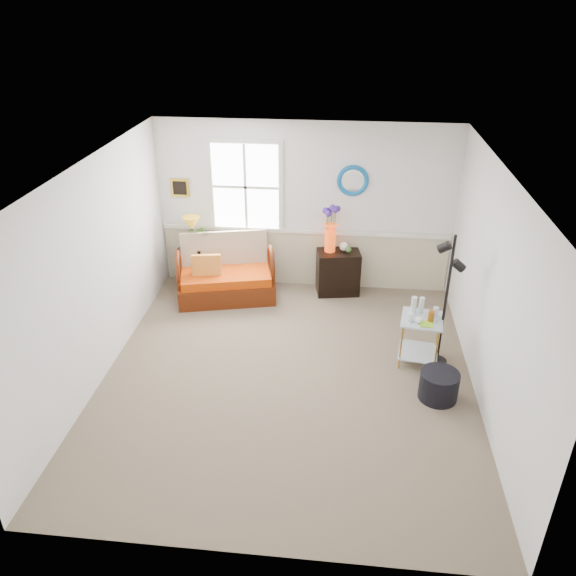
# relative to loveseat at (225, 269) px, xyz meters

# --- Properties ---
(floor) EXTENTS (4.50, 5.00, 0.01)m
(floor) POSITION_rel_loveseat_xyz_m (1.15, -1.92, -0.47)
(floor) COLOR #776654
(floor) RESTS_ON ground
(ceiling) EXTENTS (4.50, 5.00, 0.01)m
(ceiling) POSITION_rel_loveseat_xyz_m (1.15, -1.92, 2.13)
(ceiling) COLOR white
(ceiling) RESTS_ON walls
(walls) EXTENTS (4.51, 5.01, 2.60)m
(walls) POSITION_rel_loveseat_xyz_m (1.15, -1.92, 0.83)
(walls) COLOR silver
(walls) RESTS_ON floor
(wainscot) EXTENTS (4.46, 0.02, 0.90)m
(wainscot) POSITION_rel_loveseat_xyz_m (1.15, 0.56, -0.02)
(wainscot) COLOR #BAAF8F
(wainscot) RESTS_ON walls
(chair_rail) EXTENTS (4.46, 0.04, 0.06)m
(chair_rail) POSITION_rel_loveseat_xyz_m (1.15, 0.55, 0.45)
(chair_rail) COLOR silver
(chair_rail) RESTS_ON walls
(window) EXTENTS (1.14, 0.06, 1.44)m
(window) POSITION_rel_loveseat_xyz_m (0.25, 0.55, 1.13)
(window) COLOR white
(window) RESTS_ON walls
(picture) EXTENTS (0.28, 0.03, 0.28)m
(picture) POSITION_rel_loveseat_xyz_m (-0.77, 0.56, 1.08)
(picture) COLOR #B38F1F
(picture) RESTS_ON walls
(mirror) EXTENTS (0.47, 0.07, 0.47)m
(mirror) POSITION_rel_loveseat_xyz_m (1.85, 0.56, 1.28)
(mirror) COLOR #1260A8
(mirror) RESTS_ON walls
(loveseat) EXTENTS (1.60, 1.14, 0.95)m
(loveseat) POSITION_rel_loveseat_xyz_m (0.00, 0.00, 0.00)
(loveseat) COLOR #66240B
(loveseat) RESTS_ON floor
(throw_pillow) EXTENTS (0.45, 0.18, 0.43)m
(throw_pillow) POSITION_rel_loveseat_xyz_m (-0.26, -0.12, 0.05)
(throw_pillow) COLOR #BC4B09
(throw_pillow) RESTS_ON loveseat
(lamp_stand) EXTENTS (0.43, 0.43, 0.68)m
(lamp_stand) POSITION_rel_loveseat_xyz_m (-0.58, 0.37, -0.13)
(lamp_stand) COLOR black
(lamp_stand) RESTS_ON floor
(table_lamp) EXTENTS (0.29, 0.29, 0.49)m
(table_lamp) POSITION_rel_loveseat_xyz_m (-0.57, 0.34, 0.45)
(table_lamp) COLOR #B9851A
(table_lamp) RESTS_ON lamp_stand
(potted_plant) EXTENTS (0.39, 0.42, 0.29)m
(potted_plant) POSITION_rel_loveseat_xyz_m (-0.43, 0.32, 0.35)
(potted_plant) COLOR #40692A
(potted_plant) RESTS_ON lamp_stand
(cabinet) EXTENTS (0.71, 0.52, 0.69)m
(cabinet) POSITION_rel_loveseat_xyz_m (1.70, 0.34, -0.13)
(cabinet) COLOR black
(cabinet) RESTS_ON floor
(flower_vase) EXTENTS (0.25, 0.25, 0.72)m
(flower_vase) POSITION_rel_loveseat_xyz_m (1.56, 0.36, 0.58)
(flower_vase) COLOR red
(flower_vase) RESTS_ON cabinet
(side_table) EXTENTS (0.58, 0.58, 0.64)m
(side_table) POSITION_rel_loveseat_xyz_m (2.78, -1.43, -0.15)
(side_table) COLOR gold
(side_table) RESTS_ON floor
(tabletop_items) EXTENTS (0.42, 0.42, 0.23)m
(tabletop_items) POSITION_rel_loveseat_xyz_m (2.78, -1.42, 0.28)
(tabletop_items) COLOR silver
(tabletop_items) RESTS_ON side_table
(floor_lamp) EXTENTS (0.32, 0.32, 1.76)m
(floor_lamp) POSITION_rel_loveseat_xyz_m (3.03, -1.43, 0.41)
(floor_lamp) COLOR black
(floor_lamp) RESTS_ON floor
(ottoman) EXTENTS (0.46, 0.46, 0.35)m
(ottoman) POSITION_rel_loveseat_xyz_m (2.95, -2.14, -0.30)
(ottoman) COLOR black
(ottoman) RESTS_ON floor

